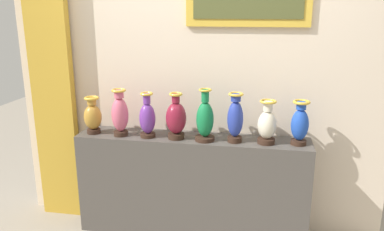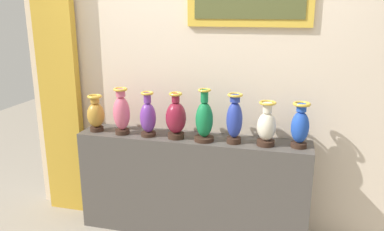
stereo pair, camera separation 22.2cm
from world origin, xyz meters
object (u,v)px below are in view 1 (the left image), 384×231
vase_burgundy (176,118)px  vase_cobalt (235,119)px  vase_ivory (267,125)px  vase_sapphire (300,124)px  vase_ochre (93,116)px  vase_violet (147,118)px  vase_rose (120,114)px  vase_emerald (205,120)px

vase_burgundy → vase_cobalt: vase_cobalt is taller
vase_ivory → vase_sapphire: size_ratio=0.99×
vase_ochre → vase_ivory: vase_ivory is taller
vase_violet → vase_cobalt: (0.71, 0.01, 0.03)m
vase_rose → vase_ivory: bearing=0.9°
vase_rose → vase_burgundy: vase_rose is taller
vase_rose → vase_cobalt: size_ratio=0.99×
vase_ochre → vase_burgundy: vase_burgundy is taller
vase_cobalt → vase_burgundy: bearing=-179.7°
vase_violet → vase_burgundy: 0.24m
vase_cobalt → vase_ivory: 0.25m
vase_rose → vase_burgundy: (0.47, 0.01, -0.02)m
vase_rose → vase_emerald: bearing=0.0°
vase_rose → vase_sapphire: 1.44m
vase_ochre → vase_rose: 0.25m
vase_emerald → vase_cobalt: size_ratio=1.06×
vase_ochre → vase_cobalt: 1.19m
vase_emerald → vase_cobalt: bearing=2.4°
vase_rose → vase_violet: bearing=1.2°
vase_rose → vase_sapphire: vase_rose is taller
vase_violet → vase_burgundy: vase_burgundy is taller
vase_rose → vase_burgundy: size_ratio=1.04×
vase_ochre → vase_sapphire: 1.68m
vase_emerald → vase_sapphire: vase_emerald is taller
vase_emerald → vase_sapphire: size_ratio=1.20×
vase_emerald → vase_ivory: (0.48, 0.02, -0.02)m
vase_rose → vase_burgundy: 0.47m
vase_ivory → vase_sapphire: 0.25m
vase_violet → vase_cobalt: 0.71m
vase_ochre → vase_burgundy: (0.72, -0.01, 0.02)m
vase_burgundy → vase_emerald: size_ratio=0.90×
vase_sapphire → vase_violet: bearing=-178.5°
vase_burgundy → vase_cobalt: (0.47, 0.00, 0.02)m
vase_burgundy → vase_ivory: bearing=0.9°
vase_violet → vase_sapphire: size_ratio=1.06×
vase_emerald → vase_cobalt: 0.24m
vase_violet → vase_emerald: 0.47m
vase_burgundy → vase_emerald: vase_emerald is taller
vase_rose → vase_sapphire: size_ratio=1.12×
vase_rose → vase_emerald: vase_emerald is taller
vase_ivory → vase_ochre: bearing=-180.0°
vase_emerald → vase_sapphire: (0.73, 0.04, -0.00)m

